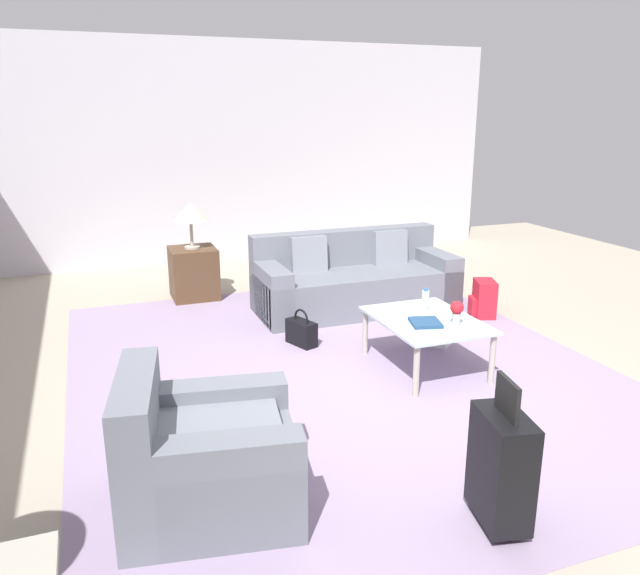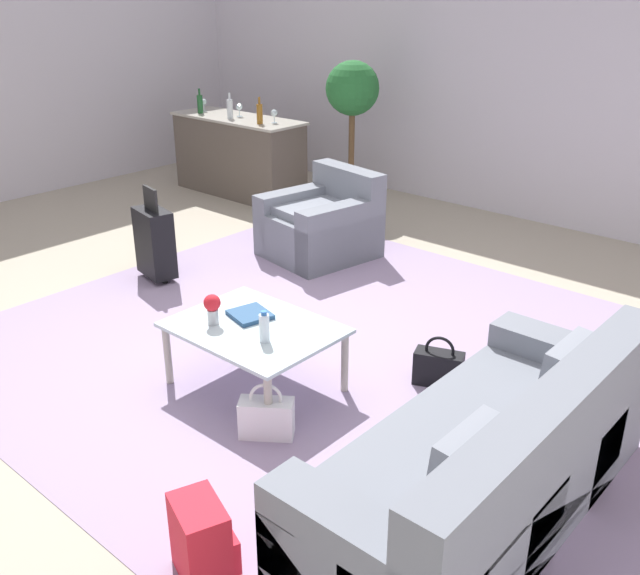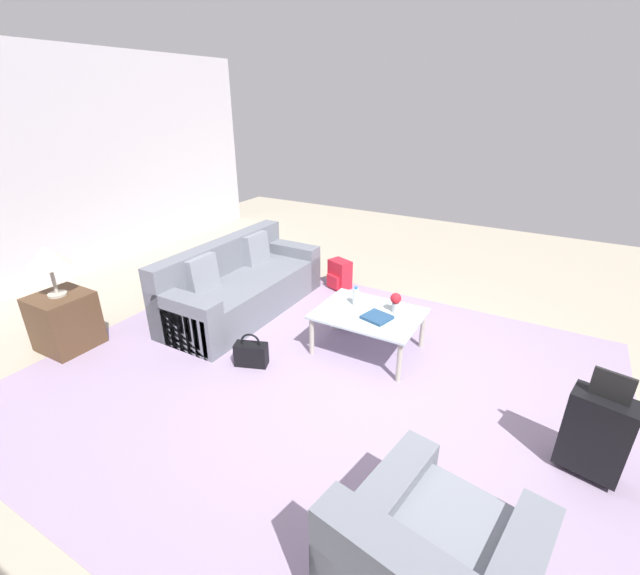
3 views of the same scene
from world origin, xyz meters
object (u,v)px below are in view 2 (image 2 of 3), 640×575
(coffee_table, at_px, (254,333))
(bar_console, at_px, (239,155))
(handbag_white, at_px, (266,417))
(wine_glass_right_of_centre, at_px, (274,114))
(wine_bottle_green, at_px, (200,104))
(suitcase_black, at_px, (155,242))
(wine_glass_left_of_centre, at_px, (239,108))
(couch, at_px, (495,470))
(flower_vase, at_px, (212,307))
(wine_glass_leftmost, at_px, (204,103))
(coffee_table_book, at_px, (250,315))
(armchair, at_px, (324,226))
(handbag_black, at_px, (438,367))
(wine_bottle_amber, at_px, (260,113))
(backpack_red, at_px, (203,542))
(wine_bottle_clear, at_px, (230,109))
(water_bottle, at_px, (264,328))
(potted_ficus, at_px, (352,110))

(coffee_table, relative_size, bar_console, 0.58)
(handbag_white, bearing_deg, wine_glass_right_of_centre, 133.91)
(wine_bottle_green, height_order, suitcase_black, wine_bottle_green)
(coffee_table, bearing_deg, suitcase_black, 160.71)
(coffee_table, xyz_separation_m, wine_glass_left_of_centre, (-3.50, 3.14, 0.66))
(couch, relative_size, flower_vase, 10.69)
(wine_glass_leftmost, bearing_deg, couch, -28.47)
(coffee_table_book, bearing_deg, armchair, 134.03)
(coffee_table_book, relative_size, handbag_black, 0.70)
(wine_bottle_amber, bearing_deg, couch, -32.83)
(suitcase_black, distance_m, handbag_white, 2.67)
(armchair, distance_m, wine_bottle_green, 2.97)
(wine_bottle_green, distance_m, handbag_white, 5.66)
(backpack_red, bearing_deg, wine_bottle_amber, 133.02)
(coffee_table_book, relative_size, bar_console, 0.14)
(wine_glass_leftmost, bearing_deg, backpack_red, -40.64)
(wine_bottle_clear, xyz_separation_m, handbag_black, (4.38, -2.16, -0.94))
(coffee_table, bearing_deg, flower_vase, -145.71)
(handbag_black, bearing_deg, water_bottle, -126.89)
(couch, relative_size, handbag_white, 6.12)
(bar_console, xyz_separation_m, wine_bottle_amber, (0.52, -0.12, 0.58))
(water_bottle, xyz_separation_m, backpack_red, (0.80, -1.19, -0.35))
(flower_vase, relative_size, suitcase_black, 0.24)
(handbag_white, relative_size, backpack_red, 0.89)
(water_bottle, bearing_deg, wine_glass_leftmost, 143.41)
(flower_vase, bearing_deg, wine_glass_leftmost, 140.13)
(bar_console, distance_m, wine_glass_leftmost, 0.84)
(armchair, xyz_separation_m, water_bottle, (1.49, -2.27, 0.25))
(wine_glass_leftmost, xyz_separation_m, wine_bottle_clear, (0.62, -0.12, 0.01))
(wine_glass_left_of_centre, height_order, wine_glass_right_of_centre, same)
(wine_glass_right_of_centre, relative_size, wine_bottle_green, 0.51)
(wine_glass_right_of_centre, distance_m, wine_bottle_amber, 0.17)
(armchair, height_order, water_bottle, armchair)
(armchair, xyz_separation_m, handbag_black, (2.18, -1.35, -0.16))
(coffee_table_book, height_order, suitcase_black, suitcase_black)
(water_bottle, height_order, flower_vase, flower_vase)
(wine_glass_right_of_centre, xyz_separation_m, suitcase_black, (0.89, -2.42, -0.70))
(water_bottle, bearing_deg, wine_glass_left_of_centre, 138.79)
(wine_glass_left_of_centre, xyz_separation_m, handbag_white, (3.95, -3.49, -0.93))
(armchair, height_order, coffee_table_book, armchair)
(couch, bearing_deg, bar_console, 148.84)
(bar_console, xyz_separation_m, wine_glass_leftmost, (-0.61, 0.00, 0.57))
(couch, distance_m, handbag_white, 1.37)
(couch, height_order, bar_console, bar_console)
(suitcase_black, relative_size, handbag_white, 2.37)
(flower_vase, distance_m, potted_ficus, 4.36)
(wine_glass_left_of_centre, bearing_deg, bar_console, -90.00)
(wine_glass_left_of_centre, bearing_deg, water_bottle, -41.21)
(flower_vase, bearing_deg, wine_glass_right_of_centre, 129.20)
(potted_ficus, bearing_deg, water_bottle, -57.72)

